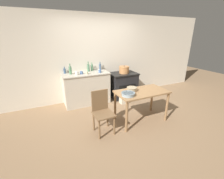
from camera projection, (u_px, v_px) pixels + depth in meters
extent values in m
plane|color=#896B4C|center=(121.00, 119.00, 3.71)|extent=(14.00, 14.00, 0.00)
cube|color=beige|center=(98.00, 58.00, 4.62)|extent=(8.00, 0.07, 2.55)
cube|color=beige|center=(87.00, 89.00, 4.44)|extent=(1.30, 0.58, 0.90)
cube|color=#A9A08F|center=(86.00, 74.00, 4.28)|extent=(1.33, 0.61, 0.03)
cube|color=black|center=(123.00, 86.00, 4.93)|extent=(0.83, 0.60, 0.77)
cube|color=black|center=(123.00, 74.00, 4.79)|extent=(0.87, 0.64, 0.04)
cube|color=black|center=(127.00, 90.00, 4.68)|extent=(0.58, 0.01, 0.32)
cube|color=#997047|center=(142.00, 92.00, 3.42)|extent=(1.19, 0.65, 0.03)
cylinder|color=olive|center=(127.00, 117.00, 3.11)|extent=(0.06, 0.06, 0.71)
cylinder|color=olive|center=(167.00, 107.00, 3.53)|extent=(0.06, 0.06, 0.71)
cylinder|color=olive|center=(115.00, 106.00, 3.58)|extent=(0.06, 0.06, 0.71)
cylinder|color=olive|center=(152.00, 98.00, 4.00)|extent=(0.06, 0.06, 0.71)
cube|color=brown|center=(104.00, 114.00, 3.06)|extent=(0.41, 0.41, 0.03)
cube|color=brown|center=(100.00, 100.00, 3.13)|extent=(0.36, 0.04, 0.45)
cylinder|color=brown|center=(99.00, 130.00, 2.93)|extent=(0.04, 0.04, 0.42)
cylinder|color=brown|center=(114.00, 126.00, 3.07)|extent=(0.04, 0.04, 0.42)
cylinder|color=brown|center=(94.00, 122.00, 3.21)|extent=(0.04, 0.04, 0.42)
cylinder|color=brown|center=(108.00, 118.00, 3.34)|extent=(0.04, 0.04, 0.42)
cube|color=beige|center=(124.00, 97.00, 4.51)|extent=(0.26, 0.18, 0.36)
cylinder|color=#B77A47|center=(124.00, 70.00, 4.73)|extent=(0.31, 0.31, 0.20)
cylinder|color=#B77A47|center=(124.00, 67.00, 4.69)|extent=(0.32, 0.32, 0.02)
sphere|color=black|center=(124.00, 66.00, 4.69)|extent=(0.02, 0.02, 0.02)
cylinder|color=tan|center=(132.00, 89.00, 3.41)|extent=(0.21, 0.21, 0.09)
cylinder|color=tan|center=(132.00, 88.00, 3.40)|extent=(0.23, 0.23, 0.01)
cylinder|color=#93A8B2|center=(128.00, 94.00, 3.16)|extent=(0.27, 0.27, 0.07)
cylinder|color=#8597A0|center=(128.00, 93.00, 3.15)|extent=(0.29, 0.29, 0.01)
cylinder|color=#517F5B|center=(92.00, 68.00, 4.53)|extent=(0.07, 0.07, 0.18)
cylinder|color=#517F5B|center=(92.00, 64.00, 4.49)|extent=(0.02, 0.02, 0.07)
cylinder|color=#3D5675|center=(65.00, 71.00, 4.23)|extent=(0.07, 0.07, 0.13)
cylinder|color=#3D5675|center=(64.00, 68.00, 4.20)|extent=(0.02, 0.02, 0.05)
cylinder|color=#517F5B|center=(70.00, 70.00, 4.13)|extent=(0.07, 0.07, 0.21)
cylinder|color=#517F5B|center=(70.00, 65.00, 4.07)|extent=(0.03, 0.03, 0.08)
cylinder|color=#3D5675|center=(100.00, 67.00, 4.64)|extent=(0.06, 0.06, 0.18)
cylinder|color=#3D5675|center=(100.00, 63.00, 4.60)|extent=(0.02, 0.02, 0.07)
cylinder|color=#517F5B|center=(88.00, 68.00, 4.44)|extent=(0.07, 0.07, 0.21)
cylinder|color=#517F5B|center=(88.00, 63.00, 4.39)|extent=(0.03, 0.03, 0.08)
cylinder|color=#4C6B99|center=(100.00, 71.00, 4.32)|extent=(0.08, 0.08, 0.08)
cylinder|color=beige|center=(87.00, 73.00, 4.13)|extent=(0.07, 0.07, 0.08)
cylinder|color=#4C6B99|center=(81.00, 73.00, 4.17)|extent=(0.09, 0.09, 0.08)
cylinder|color=silver|center=(77.00, 73.00, 4.07)|extent=(0.08, 0.08, 0.10)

